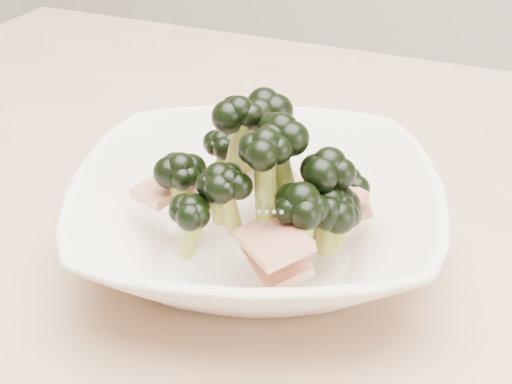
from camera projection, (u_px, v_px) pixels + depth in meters
dining_table at (352, 341)px, 0.57m from camera, size 1.20×0.80×0.75m
broccoli_dish at (259, 209)px, 0.49m from camera, size 0.32×0.32×0.12m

